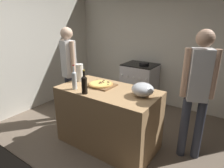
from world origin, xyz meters
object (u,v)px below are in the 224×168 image
Objects in this scene: mixing_bowl at (143,89)px; person_in_stripes at (69,69)px; paper_towel_roll at (80,72)px; pizza at (101,84)px; stove at (139,85)px; wine_bottle_green at (74,79)px; wine_bottle_amber at (84,84)px; person_in_red at (197,89)px.

person_in_stripes is at bearing 173.04° from mixing_bowl.
pizza is at bearing -0.63° from paper_towel_roll.
stove is at bearing 117.24° from mixing_bowl.
paper_towel_roll is 0.29× the size of stove.
wine_bottle_green reaches higher than wine_bottle_amber.
wine_bottle_green is (0.20, -0.32, 0.01)m from paper_towel_roll.
wine_bottle_green is 1.61m from person_in_red.
paper_towel_roll is (-0.42, 0.00, 0.10)m from pizza.
paper_towel_roll is (-1.09, 0.01, 0.05)m from mixing_bowl.
stove is at bearing 76.53° from paper_towel_roll.
paper_towel_roll reaches higher than mixing_bowl.
person_in_red reaches higher than stove.
stove reaches higher than pizza.
wine_bottle_amber is 0.33× the size of stove.
wine_bottle_amber is at bearing -40.37° from paper_towel_roll.
wine_bottle_green is at bearing -38.31° from person_in_stripes.
pizza is 1.28× the size of paper_towel_roll.
person_in_red is at bearing 4.30° from person_in_stripes.
stove is 0.56× the size of person_in_red.
wine_bottle_green is 1.08× the size of wine_bottle_amber.
mixing_bowl is 0.94m from wine_bottle_green.
wine_bottle_amber is 1.01m from person_in_stripes.
person_in_red reaches higher than wine_bottle_green.
wine_bottle_green reaches higher than pizza.
person_in_red is (1.47, 0.65, -0.03)m from wine_bottle_green.
person_in_red is at bearing 30.53° from mixing_bowl.
person_in_stripes is at bearing 157.74° from paper_towel_roll.
person_in_red reaches higher than paper_towel_roll.
paper_towel_roll is at bearing 179.37° from pizza.
paper_towel_roll is 1.58m from stove.
mixing_bowl is 0.75m from wine_bottle_amber.
person_in_red reaches higher than mixing_bowl.
person_in_red is at bearing -39.99° from stove.
person_in_stripes is (-0.84, 0.17, 0.06)m from pizza.
pizza is 1.02× the size of wine_bottle_green.
person_in_red reaches higher than person_in_stripes.
pizza is at bearing -87.01° from stove.
wine_bottle_green is at bearing -156.28° from person_in_red.
person_in_stripes reaches higher than wine_bottle_green.
person_in_red is (1.67, 0.33, -0.02)m from paper_towel_roll.
paper_towel_roll is at bearing -22.26° from person_in_stripes.
mixing_bowl is 0.17× the size of person_in_red.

